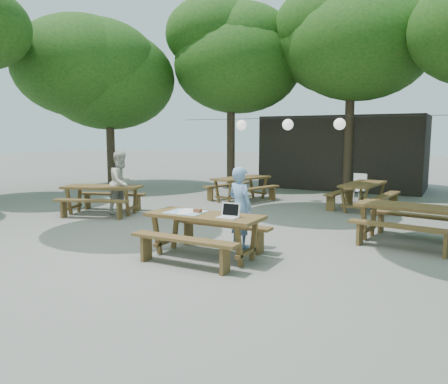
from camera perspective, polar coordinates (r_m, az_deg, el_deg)
name	(u,v)px	position (r m, az deg, el deg)	size (l,w,h in m)	color
ground	(187,243)	(8.58, -4.80, -6.66)	(80.00, 80.00, 0.00)	slate
pavilion	(344,152)	(17.93, 15.40, 5.03)	(6.00, 3.00, 2.80)	black
main_picnic_table	(205,235)	(7.53, -2.56, -5.62)	(2.00, 1.58, 0.75)	brown
picnic_table_nw	(102,199)	(12.00, -15.60, -0.95)	(2.31, 2.12, 0.75)	brown
picnic_table_ne	(410,224)	(9.14, 23.17, -3.87)	(2.11, 1.84, 0.75)	brown
picnic_table_far_w	(241,188)	(13.91, 2.27, 0.46)	(2.07, 2.28, 0.75)	brown
picnic_table_far_e	(363,196)	(12.86, 17.67, -0.47)	(1.77, 2.07, 0.75)	brown
woman	(240,207)	(8.08, 2.12, -2.03)	(0.55, 0.36, 1.52)	#7AA4DF
second_person	(122,182)	(11.95, -13.23, 1.24)	(0.81, 0.63, 1.66)	silver
plastic_chair	(357,195)	(14.03, 16.94, -0.34)	(0.56, 0.56, 0.90)	white
laptop	(229,214)	(7.13, 0.66, -2.88)	(0.33, 0.27, 0.24)	white
tabletop_clutter	(188,212)	(7.63, -4.66, -2.59)	(0.67, 0.60, 0.08)	#388DC1
paper_lanterns	(288,124)	(13.80, 8.39, 8.72)	(9.00, 0.34, 0.38)	black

